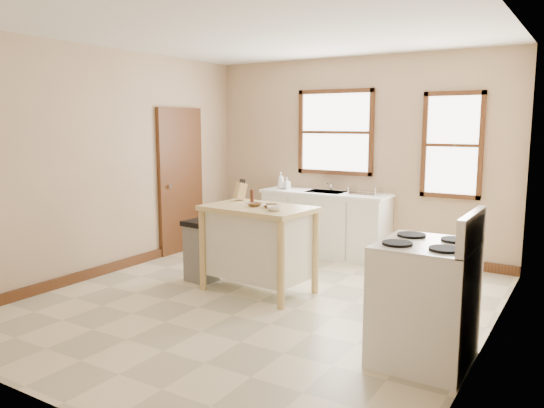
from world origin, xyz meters
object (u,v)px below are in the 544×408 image
Objects in this scene: dish_rack at (365,191)px; kitchen_island at (258,249)px; bowl_c at (275,208)px; trash_bin at (201,251)px; pepper_grinder at (252,196)px; bowl_a at (254,205)px; gas_stove at (425,286)px; soap_bottle_a at (281,181)px; soap_bottle_b at (287,183)px; bowl_b at (270,206)px; knife_block at (240,192)px.

kitchen_island is (-0.51, -1.89, -0.48)m from dish_rack.
trash_bin is at bearing 173.23° from bowl_c.
trash_bin is at bearing -158.35° from pepper_grinder.
kitchen_island is at bearing -106.78° from dish_rack.
gas_stove reaches higher than bowl_a.
gas_stove is (2.11, -0.76, -0.38)m from bowl_a.
soap_bottle_a reaches higher than bowl_a.
kitchen_island is 0.81m from trash_bin.
dish_rack is (1.20, 0.05, -0.04)m from soap_bottle_b.
pepper_grinder reaches higher than kitchen_island.
soap_bottle_b is at bearing 109.65° from bowl_a.
gas_stove is at bearing -21.97° from bowl_b.
dish_rack reaches higher than kitchen_island.
trash_bin is (-0.96, -0.01, -0.62)m from bowl_b.
soap_bottle_a is at bearing 137.79° from gas_stove.
knife_block is at bearing 149.51° from bowl_c.
dish_rack is 0.33× the size of gas_stove.
soap_bottle_a is 0.34× the size of trash_bin.
gas_stove is at bearing -23.37° from pepper_grinder.
trash_bin is at bearing -72.12° from soap_bottle_b.
soap_bottle_a is at bearing 119.08° from bowl_c.
soap_bottle_a reaches higher than dish_rack.
soap_bottle_b is at bearing -179.16° from dish_rack.
knife_block is (-0.43, 0.28, 0.59)m from kitchen_island.
pepper_grinder is 0.12× the size of gas_stove.
soap_bottle_a is 0.20× the size of gas_stove.
knife_block reaches higher than dish_rack.
knife_block is at bearing -59.43° from soap_bottle_b.
kitchen_island is at bearing 173.85° from bowl_b.
knife_block is 0.51m from bowl_a.
knife_block reaches higher than bowl_b.
bowl_b is 0.21m from bowl_c.
bowl_c is at bearing -44.23° from bowl_b.
bowl_c is (-0.20, -2.05, 0.03)m from dish_rack.
bowl_a is (0.19, -0.23, -0.06)m from pepper_grinder.
dish_rack is at bearing -14.40° from soap_bottle_a.
gas_stove reaches higher than soap_bottle_a.
gas_stove is at bearing -16.13° from kitchen_island.
knife_block is at bearing 142.87° from bowl_a.
gas_stove is at bearing -9.98° from trash_bin.
bowl_b is at bearing -44.10° from soap_bottle_b.
gas_stove reaches higher than soap_bottle_b.
bowl_a is (-0.03, -0.03, 0.51)m from kitchen_island.
dish_rack is 2.69× the size of pepper_grinder.
bowl_b is (0.38, -0.22, -0.06)m from pepper_grinder.
gas_stove is (2.88, -0.76, 0.25)m from trash_bin.
bowl_c reaches higher than trash_bin.
gas_stove is (2.30, -0.99, -0.43)m from pepper_grinder.
soap_bottle_b is 0.15× the size of kitchen_island.
bowl_b is 0.98× the size of bowl_c.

